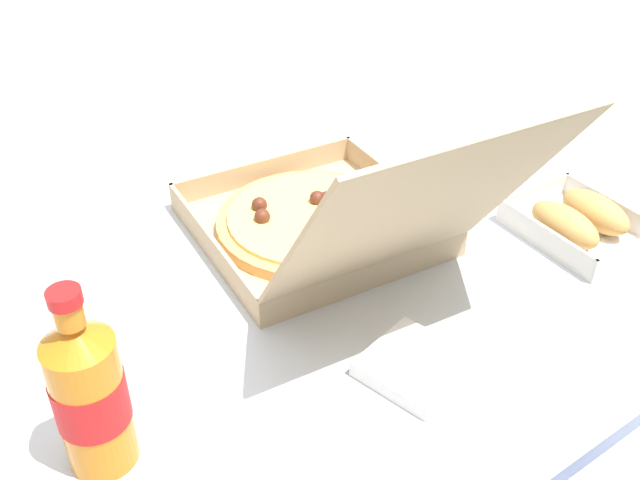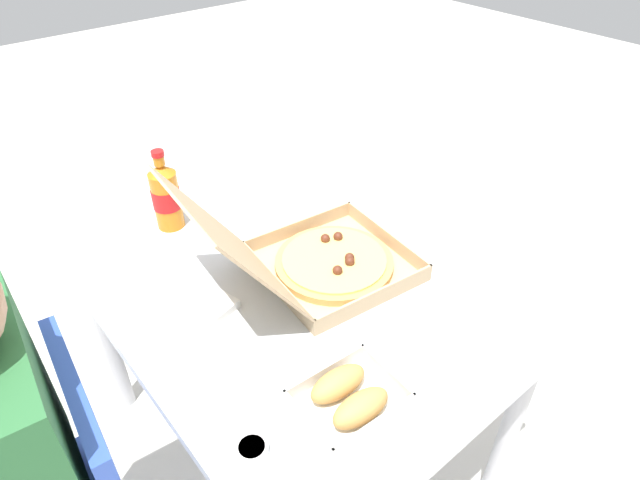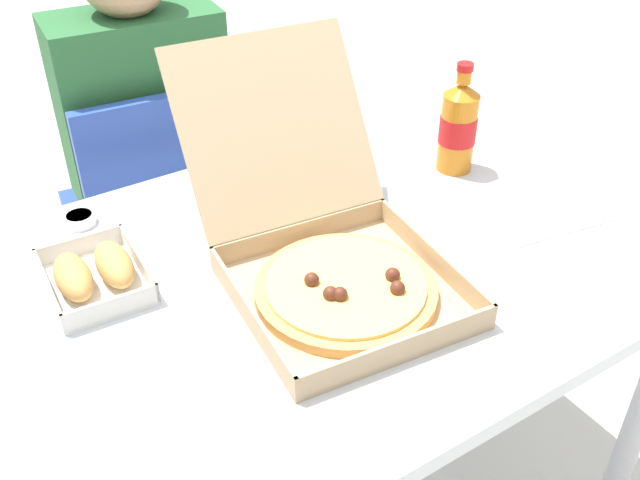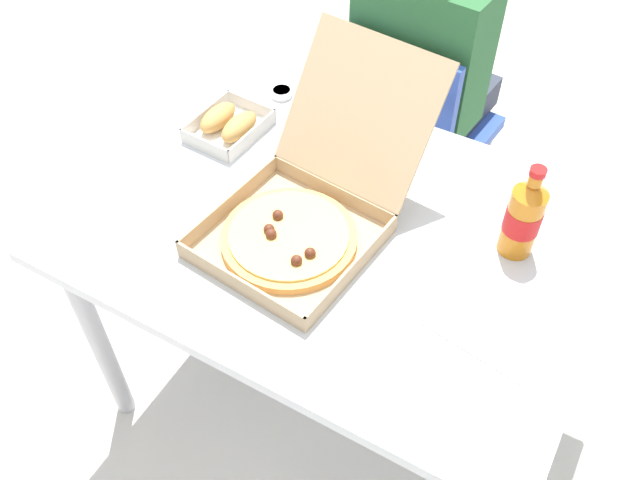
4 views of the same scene
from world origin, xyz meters
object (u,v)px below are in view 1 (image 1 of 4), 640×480
bread_side_box (579,221)px  napkin_pile (415,366)px  cola_bottle (89,394)px  paper_menu (19,348)px  pizza_box_open (327,220)px

bread_side_box → napkin_pile: 0.40m
bread_side_box → cola_bottle: 0.74m
bread_side_box → cola_bottle: cola_bottle is taller
bread_side_box → paper_menu: size_ratio=0.94×
pizza_box_open → paper_menu: bearing=-5.5°
pizza_box_open → bread_side_box: size_ratio=2.78×
cola_bottle → napkin_pile: (-0.35, 0.10, -0.08)m
pizza_box_open → paper_menu: 0.44m
pizza_box_open → cola_bottle: bearing=22.8°
paper_menu → cola_bottle: bearing=106.1°
bread_side_box → paper_menu: bread_side_box is taller
paper_menu → pizza_box_open: bearing=-176.3°
cola_bottle → paper_menu: (0.03, -0.22, -0.09)m
cola_bottle → paper_menu: cola_bottle is taller
bread_side_box → napkin_pile: bread_side_box is taller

